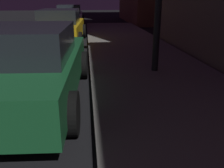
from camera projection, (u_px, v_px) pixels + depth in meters
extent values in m
cube|color=#19592D|center=(30.00, 72.00, 4.61)|extent=(2.01, 4.39, 0.64)
cube|color=#1E2328|center=(24.00, 43.00, 4.25)|extent=(1.67, 2.05, 0.56)
cylinder|color=black|center=(9.00, 66.00, 5.91)|extent=(0.26, 0.67, 0.66)
cylinder|color=black|center=(83.00, 65.00, 5.99)|extent=(0.26, 0.67, 0.66)
cylinder|color=black|center=(71.00, 114.00, 3.48)|extent=(0.26, 0.67, 0.66)
cube|color=gold|center=(61.00, 30.00, 10.55)|extent=(1.98, 4.52, 0.64)
cube|color=#1E2328|center=(59.00, 16.00, 10.22)|extent=(1.64, 2.08, 0.56)
cylinder|color=black|center=(47.00, 31.00, 11.89)|extent=(0.26, 0.67, 0.66)
cylinder|color=black|center=(83.00, 31.00, 11.97)|extent=(0.26, 0.67, 0.66)
cylinder|color=black|center=(33.00, 41.00, 9.30)|extent=(0.26, 0.67, 0.66)
cylinder|color=black|center=(79.00, 40.00, 9.38)|extent=(0.26, 0.67, 0.66)
cube|color=silver|center=(70.00, 18.00, 16.95)|extent=(1.76, 4.40, 0.64)
cube|color=#1E2328|center=(69.00, 9.00, 16.68)|extent=(1.53, 2.09, 0.56)
cylinder|color=black|center=(59.00, 20.00, 18.21)|extent=(0.23, 0.66, 0.66)
cylinder|color=black|center=(82.00, 19.00, 18.40)|extent=(0.23, 0.66, 0.66)
cylinder|color=black|center=(56.00, 23.00, 15.66)|extent=(0.23, 0.66, 0.66)
cylinder|color=black|center=(83.00, 23.00, 15.86)|extent=(0.23, 0.66, 0.66)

